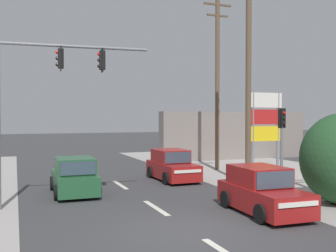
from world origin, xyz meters
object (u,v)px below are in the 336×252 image
at_px(pedestal_signal_right_kerb, 282,135).
at_px(shopping_plaza_sign, 266,121).
at_px(utility_pole_midground_right, 248,62).
at_px(traffic_signal_mast, 38,89).
at_px(hatchback_oncoming_near, 172,166).
at_px(hatchback_kerbside_parked, 262,192).
at_px(utility_pole_background_right, 217,80).
at_px(hatchback_receding_far, 74,177).

height_order(pedestal_signal_right_kerb, shopping_plaza_sign, shopping_plaza_sign).
bearing_deg(utility_pole_midground_right, traffic_signal_mast, -172.60).
bearing_deg(hatchback_oncoming_near, hatchback_kerbside_parked, -88.17).
bearing_deg(traffic_signal_mast, utility_pole_midground_right, 7.40).
distance_m(utility_pole_midground_right, traffic_signal_mast, 9.55).
bearing_deg(utility_pole_background_right, hatchback_kerbside_parked, -110.47).
height_order(pedestal_signal_right_kerb, hatchback_oncoming_near, pedestal_signal_right_kerb).
distance_m(traffic_signal_mast, hatchback_oncoming_near, 8.49).
xyz_separation_m(utility_pole_midground_right, utility_pole_background_right, (1.29, 5.37, -0.28)).
xyz_separation_m(traffic_signal_mast, hatchback_oncoming_near, (6.65, 4.00, -3.44)).
relative_size(utility_pole_midground_right, shopping_plaza_sign, 2.38).
relative_size(traffic_signal_mast, pedestal_signal_right_kerb, 1.69).
height_order(utility_pole_background_right, pedestal_signal_right_kerb, utility_pole_background_right).
bearing_deg(pedestal_signal_right_kerb, hatchback_kerbside_parked, -136.53).
bearing_deg(utility_pole_background_right, shopping_plaza_sign, -50.40).
bearing_deg(utility_pole_background_right, hatchback_oncoming_near, -147.02).
xyz_separation_m(hatchback_oncoming_near, hatchback_receding_far, (-5.12, -1.90, 0.00)).
xyz_separation_m(utility_pole_midground_right, hatchback_kerbside_parked, (-2.45, -4.64, -5.01)).
bearing_deg(shopping_plaza_sign, hatchback_kerbside_parked, -125.87).
height_order(hatchback_oncoming_near, hatchback_kerbside_parked, same).
xyz_separation_m(hatchback_oncoming_near, hatchback_kerbside_parked, (0.24, -7.43, 0.00)).
xyz_separation_m(hatchback_receding_far, hatchback_kerbside_parked, (5.36, -5.54, 0.00)).
relative_size(utility_pole_background_right, hatchback_oncoming_near, 2.84).
relative_size(traffic_signal_mast, hatchback_receding_far, 1.64).
bearing_deg(hatchback_kerbside_parked, utility_pole_background_right, 69.53).
xyz_separation_m(utility_pole_midground_right, pedestal_signal_right_kerb, (0.44, -1.91, -3.30)).
bearing_deg(traffic_signal_mast, hatchback_receding_far, 54.01).
relative_size(utility_pole_midground_right, pedestal_signal_right_kerb, 3.07).
bearing_deg(utility_pole_midground_right, shopping_plaza_sign, 44.60).
distance_m(hatchback_receding_far, hatchback_kerbside_parked, 7.71).
height_order(utility_pole_background_right, hatchback_receding_far, utility_pole_background_right).
xyz_separation_m(utility_pole_midground_right, traffic_signal_mast, (-9.34, -1.21, -1.57)).
bearing_deg(hatchback_oncoming_near, traffic_signal_mast, -148.97).
xyz_separation_m(traffic_signal_mast, shopping_plaza_sign, (12.50, 4.32, -1.16)).
bearing_deg(pedestal_signal_right_kerb, shopping_plaza_sign, 61.54).
relative_size(shopping_plaza_sign, hatchback_oncoming_near, 1.26).
xyz_separation_m(utility_pole_background_right, hatchback_oncoming_near, (-3.98, -2.58, -4.73)).
height_order(utility_pole_midground_right, utility_pole_background_right, utility_pole_midground_right).
distance_m(pedestal_signal_right_kerb, hatchback_kerbside_parked, 4.33).
xyz_separation_m(traffic_signal_mast, hatchback_kerbside_parked, (6.89, -3.43, -3.44)).
relative_size(traffic_signal_mast, hatchback_oncoming_near, 1.64).
relative_size(hatchback_receding_far, hatchback_kerbside_parked, 0.99).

